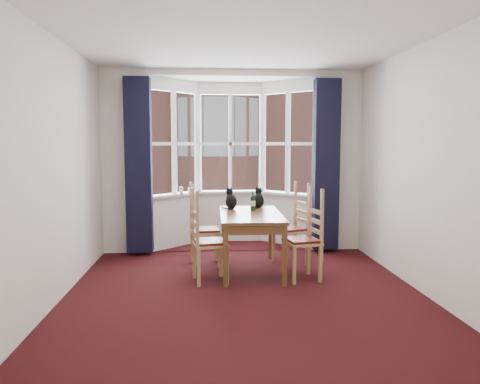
{
  "coord_description": "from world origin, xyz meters",
  "views": [
    {
      "loc": [
        -0.43,
        -4.99,
        1.68
      ],
      "look_at": [
        0.02,
        1.05,
        1.05
      ],
      "focal_mm": 35.0,
      "sensor_mm": 36.0,
      "label": 1
    }
  ],
  "objects": [
    {
      "name": "floor",
      "position": [
        0.0,
        0.0,
        0.0
      ],
      "size": [
        4.5,
        4.5,
        0.0
      ],
      "primitive_type": "plane",
      "color": "black",
      "rests_on": "ground"
    },
    {
      "name": "street",
      "position": [
        0.0,
        32.25,
        -6.0
      ],
      "size": [
        80.0,
        80.0,
        0.0
      ],
      "primitive_type": "plane",
      "color": "#333335",
      "rests_on": "ground"
    },
    {
      "name": "curtain_right",
      "position": [
        1.42,
        2.07,
        1.35
      ],
      "size": [
        0.38,
        0.22,
        2.6
      ],
      "primitive_type": "cube",
      "color": "black",
      "rests_on": "floor"
    },
    {
      "name": "wall_right",
      "position": [
        2.0,
        0.0,
        1.4
      ],
      "size": [
        0.0,
        4.5,
        4.5
      ],
      "primitive_type": "plane",
      "rotation": [
        1.57,
        0.0,
        -1.57
      ],
      "color": "silver",
      "rests_on": "floor"
    },
    {
      "name": "candle_short",
      "position": [
        -0.69,
        2.63,
        0.92
      ],
      "size": [
        0.06,
        0.06,
        0.09
      ],
      "primitive_type": "cylinder",
      "color": "white",
      "rests_on": "bay_window"
    },
    {
      "name": "candle_tall",
      "position": [
        -0.82,
        2.6,
        0.92
      ],
      "size": [
        0.06,
        0.06,
        0.11
      ],
      "primitive_type": "cylinder",
      "color": "white",
      "rests_on": "bay_window"
    },
    {
      "name": "candle_extra",
      "position": [
        -0.53,
        2.65,
        0.92
      ],
      "size": [
        0.05,
        0.05,
        0.09
      ],
      "primitive_type": "cylinder",
      "color": "white",
      "rests_on": "bay_window"
    },
    {
      "name": "wine_bottle",
      "position": [
        0.21,
        1.29,
        0.89
      ],
      "size": [
        0.07,
        0.07,
        0.27
      ],
      "color": "black",
      "rests_on": "dining_table"
    },
    {
      "name": "ceiling",
      "position": [
        0.0,
        0.0,
        2.8
      ],
      "size": [
        4.5,
        4.5,
        0.0
      ],
      "primitive_type": "plane",
      "rotation": [
        3.14,
        0.0,
        0.0
      ],
      "color": "white",
      "rests_on": "floor"
    },
    {
      "name": "wall_back_pier_right",
      "position": [
        1.65,
        2.25,
        1.4
      ],
      "size": [
        0.7,
        0.12,
        2.8
      ],
      "primitive_type": "cube",
      "color": "silver",
      "rests_on": "floor"
    },
    {
      "name": "tenement_building",
      "position": [
        0.0,
        14.01,
        1.6
      ],
      "size": [
        18.4,
        7.8,
        15.2
      ],
      "color": "#9A5D4F",
      "rests_on": "street"
    },
    {
      "name": "cat_left",
      "position": [
        -0.07,
        1.49,
        0.89
      ],
      "size": [
        0.21,
        0.26,
        0.31
      ],
      "color": "black",
      "rests_on": "dining_table"
    },
    {
      "name": "chair_left_far",
      "position": [
        -0.52,
        1.39,
        0.47
      ],
      "size": [
        0.44,
        0.46,
        0.92
      ],
      "color": "tan",
      "rests_on": "floor"
    },
    {
      "name": "wall_left",
      "position": [
        -2.0,
        0.0,
        1.4
      ],
      "size": [
        0.0,
        4.5,
        4.5
      ],
      "primitive_type": "plane",
      "rotation": [
        1.57,
        0.0,
        1.57
      ],
      "color": "silver",
      "rests_on": "floor"
    },
    {
      "name": "wall_back_pier_left",
      "position": [
        -1.65,
        2.25,
        1.4
      ],
      "size": [
        0.7,
        0.12,
        2.8
      ],
      "primitive_type": "cube",
      "color": "silver",
      "rests_on": "floor"
    },
    {
      "name": "chair_right_near",
      "position": [
        0.84,
        0.63,
        0.47
      ],
      "size": [
        0.47,
        0.49,
        0.92
      ],
      "color": "tan",
      "rests_on": "floor"
    },
    {
      "name": "wall_near",
      "position": [
        0.0,
        -2.25,
        1.4
      ],
      "size": [
        4.0,
        0.0,
        4.0
      ],
      "primitive_type": "plane",
      "rotation": [
        -1.57,
        0.0,
        0.0
      ],
      "color": "silver",
      "rests_on": "floor"
    },
    {
      "name": "chair_left_near",
      "position": [
        -0.47,
        0.58,
        0.47
      ],
      "size": [
        0.46,
        0.48,
        0.92
      ],
      "color": "tan",
      "rests_on": "floor"
    },
    {
      "name": "dining_table",
      "position": [
        0.16,
        1.04,
        0.68
      ],
      "size": [
        0.82,
        1.5,
        0.77
      ],
      "color": "brown",
      "rests_on": "floor"
    },
    {
      "name": "bay_window",
      "position": [
        0.0,
        2.75,
        1.4
      ],
      "size": [
        2.76,
        0.94,
        2.8
      ],
      "color": "white",
      "rests_on": "floor"
    },
    {
      "name": "curtain_left",
      "position": [
        -1.42,
        2.07,
        1.35
      ],
      "size": [
        0.38,
        0.22,
        2.6
      ],
      "primitive_type": "cube",
      "color": "black",
      "rests_on": "floor"
    },
    {
      "name": "cat_right",
      "position": [
        0.32,
        1.58,
        0.88
      ],
      "size": [
        0.18,
        0.24,
        0.31
      ],
      "color": "black",
      "rests_on": "dining_table"
    },
    {
      "name": "chair_right_far",
      "position": [
        0.84,
        1.41,
        0.47
      ],
      "size": [
        0.51,
        0.53,
        0.92
      ],
      "color": "tan",
      "rests_on": "floor"
    }
  ]
}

